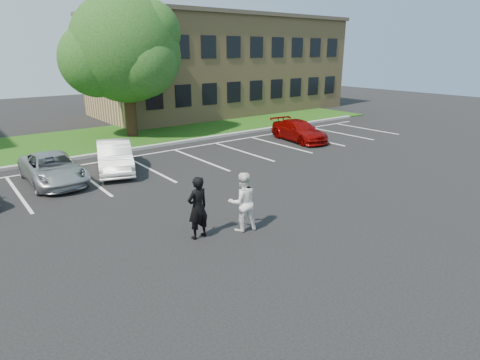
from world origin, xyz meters
The scene contains 11 objects.
ground_plane centered at (0.00, 0.00, 0.00)m, with size 90.00×90.00×0.00m, color black.
curb centered at (0.00, 12.00, 0.07)m, with size 40.00×0.30×0.15m, color gray.
grass_strip centered at (0.00, 16.00, 0.04)m, with size 44.00×8.00×0.08m, color #19470E.
stall_lines centered at (1.40, 8.95, 0.01)m, with size 34.00×5.36×0.01m.
office_building centered at (14.00, 21.99, 4.16)m, with size 22.40×10.40×8.30m.
tree centered at (2.53, 15.75, 5.35)m, with size 7.80×7.20×8.80m.
man_black_suit centered at (-2.04, 0.39, 0.95)m, with size 0.70×0.46×1.91m, color black.
man_white_shirt centered at (-0.67, 0.00, 0.94)m, with size 0.91×0.71×1.87m, color white.
car_silver_minivan centered at (-4.09, 8.61, 0.62)m, with size 2.05×4.45×1.24m, color #ACAFB3.
car_white_sedan centered at (-1.38, 8.65, 0.69)m, with size 1.46×4.20×1.38m, color white.
car_red_compact centered at (10.10, 8.14, 0.62)m, with size 1.75×4.30×1.25m, color #810705.
Camera 1 is at (-7.72, -9.02, 5.34)m, focal length 30.00 mm.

